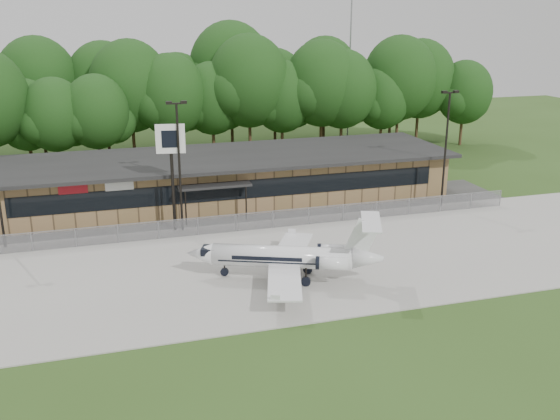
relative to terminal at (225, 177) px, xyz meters
name	(u,v)px	position (x,y,z in m)	size (l,w,h in m)	color
ground	(311,315)	(0.00, -23.94, -2.18)	(160.00, 160.00, 0.00)	#2F491A
apron	(273,263)	(0.00, -15.94, -2.14)	(64.00, 18.00, 0.08)	#9E9B93
parking_lot	(236,214)	(0.00, -4.44, -2.15)	(50.00, 9.00, 0.06)	#383835
terminal	(225,177)	(0.00, 0.00, 0.00)	(41.00, 11.65, 4.30)	olive
fence	(248,222)	(0.00, -8.94, -1.40)	(46.00, 0.04, 1.52)	gray
treeline	(192,94)	(0.00, 18.06, 5.32)	(72.00, 12.00, 15.00)	#183510
radio_mast	(350,45)	(22.00, 24.06, 10.32)	(0.20, 0.20, 25.00)	gray
light_pole_mid	(179,157)	(-5.00, -7.44, 3.80)	(1.55, 0.30, 10.23)	black
light_pole_right	(446,140)	(18.00, -7.44, 3.80)	(1.55, 0.30, 10.23)	black
business_jet	(289,258)	(0.26, -18.87, -0.64)	(12.50, 11.16, 4.29)	white
pole_sign	(171,150)	(-5.54, -7.14, 4.31)	(2.23, 0.62, 8.48)	black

